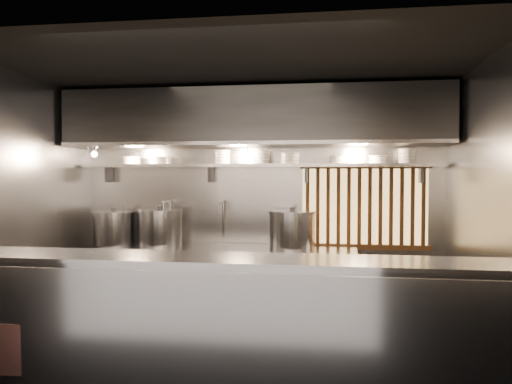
% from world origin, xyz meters
% --- Properties ---
extents(floor, '(4.50, 4.50, 0.00)m').
position_xyz_m(floor, '(0.00, 0.00, 0.00)').
color(floor, black).
rests_on(floor, ground).
extents(ceiling, '(4.50, 4.50, 0.00)m').
position_xyz_m(ceiling, '(0.00, 0.00, 2.80)').
color(ceiling, black).
rests_on(ceiling, wall_back).
extents(wall_back, '(4.50, 0.00, 4.50)m').
position_xyz_m(wall_back, '(0.00, 1.50, 1.40)').
color(wall_back, gray).
rests_on(wall_back, floor).
extents(wall_left, '(0.00, 3.00, 3.00)m').
position_xyz_m(wall_left, '(-2.25, 0.00, 1.40)').
color(wall_left, gray).
rests_on(wall_left, floor).
extents(wall_right, '(0.00, 3.00, 3.00)m').
position_xyz_m(wall_right, '(2.25, 0.00, 1.40)').
color(wall_right, gray).
rests_on(wall_right, floor).
extents(serving_counter, '(4.50, 0.56, 1.13)m').
position_xyz_m(serving_counter, '(0.00, -0.96, 0.57)').
color(serving_counter, '#949499').
rests_on(serving_counter, floor).
extents(cooking_bench, '(3.00, 0.70, 0.90)m').
position_xyz_m(cooking_bench, '(-0.30, 1.13, 0.45)').
color(cooking_bench, '#949499').
rests_on(cooking_bench, floor).
extents(bowl_shelf, '(4.40, 0.34, 0.04)m').
position_xyz_m(bowl_shelf, '(0.00, 1.32, 1.88)').
color(bowl_shelf, '#949499').
rests_on(bowl_shelf, wall_back).
extents(exhaust_hood, '(4.40, 0.81, 0.65)m').
position_xyz_m(exhaust_hood, '(0.00, 1.10, 2.42)').
color(exhaust_hood, '#2D2D30').
rests_on(exhaust_hood, ceiling).
extents(wood_screen, '(1.56, 0.09, 1.04)m').
position_xyz_m(wood_screen, '(1.30, 1.45, 1.38)').
color(wood_screen, '#E7B868').
rests_on(wood_screen, wall_back).
extents(faucet_left, '(0.04, 0.30, 0.50)m').
position_xyz_m(faucet_left, '(-1.15, 1.37, 1.31)').
color(faucet_left, silver).
rests_on(faucet_left, wall_back).
extents(faucet_right, '(0.04, 0.30, 0.50)m').
position_xyz_m(faucet_right, '(-0.45, 1.37, 1.31)').
color(faucet_right, silver).
rests_on(faucet_right, wall_back).
extents(heat_lamp, '(0.25, 0.35, 0.20)m').
position_xyz_m(heat_lamp, '(-1.90, 0.85, 2.07)').
color(heat_lamp, '#949499').
rests_on(heat_lamp, exhaust_hood).
extents(pendant_bulb, '(0.09, 0.09, 0.19)m').
position_xyz_m(pendant_bulb, '(-0.10, 1.20, 1.96)').
color(pendant_bulb, '#2D2D30').
rests_on(pendant_bulb, exhaust_hood).
extents(stock_pot_left, '(0.70, 0.70, 0.46)m').
position_xyz_m(stock_pot_left, '(-1.75, 1.09, 1.11)').
color(stock_pot_left, '#949499').
rests_on(stock_pot_left, cooking_bench).
extents(stock_pot_mid, '(0.61, 0.61, 0.48)m').
position_xyz_m(stock_pot_mid, '(-1.19, 1.17, 1.12)').
color(stock_pot_mid, '#949499').
rests_on(stock_pot_mid, cooking_bench).
extents(stock_pot_right, '(0.62, 0.62, 0.48)m').
position_xyz_m(stock_pot_right, '(0.44, 1.16, 1.12)').
color(stock_pot_right, '#949499').
rests_on(stock_pot_right, cooking_bench).
extents(red_placard, '(0.29, 0.05, 0.40)m').
position_xyz_m(red_placard, '(-1.56, -1.22, 0.41)').
color(red_placard, red).
rests_on(red_placard, serving_counter).
extents(bowl_stack_0, '(0.23, 0.23, 0.09)m').
position_xyz_m(bowl_stack_0, '(-1.60, 1.32, 1.95)').
color(bowl_stack_0, silver).
rests_on(bowl_stack_0, bowl_shelf).
extents(bowl_stack_1, '(0.24, 0.24, 0.09)m').
position_xyz_m(bowl_stack_1, '(-1.21, 1.32, 1.95)').
color(bowl_stack_1, silver).
rests_on(bowl_stack_1, bowl_shelf).
extents(bowl_stack_2, '(0.20, 0.20, 0.17)m').
position_xyz_m(bowl_stack_2, '(-0.43, 1.32, 1.99)').
color(bowl_stack_2, silver).
rests_on(bowl_stack_2, bowl_shelf).
extents(bowl_stack_3, '(0.22, 0.22, 0.17)m').
position_xyz_m(bowl_stack_3, '(0.06, 1.32, 1.98)').
color(bowl_stack_3, silver).
rests_on(bowl_stack_3, bowl_shelf).
extents(bowl_stack_4, '(0.24, 0.24, 0.13)m').
position_xyz_m(bowl_stack_4, '(0.40, 1.32, 1.97)').
color(bowl_stack_4, silver).
rests_on(bowl_stack_4, bowl_shelf).
extents(bowl_stack_5, '(0.23, 0.23, 0.09)m').
position_xyz_m(bowl_stack_5, '(0.99, 1.32, 1.95)').
color(bowl_stack_5, silver).
rests_on(bowl_stack_5, bowl_shelf).
extents(bowl_stack_6, '(0.21, 0.21, 0.09)m').
position_xyz_m(bowl_stack_6, '(1.44, 1.32, 1.95)').
color(bowl_stack_6, silver).
rests_on(bowl_stack_6, bowl_shelf).
extents(bowl_stack_7, '(0.22, 0.22, 0.17)m').
position_xyz_m(bowl_stack_7, '(1.77, 1.32, 1.98)').
color(bowl_stack_7, silver).
rests_on(bowl_stack_7, bowl_shelf).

